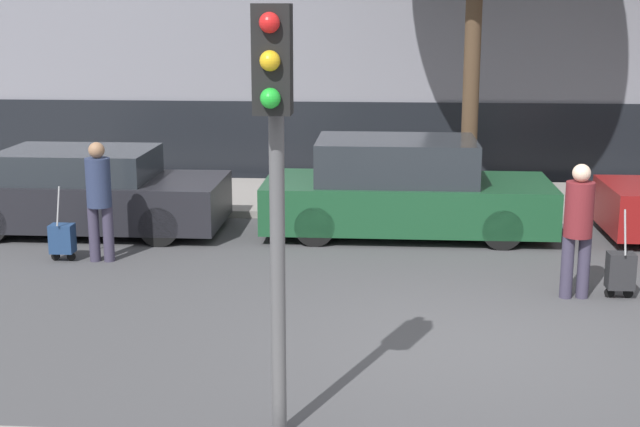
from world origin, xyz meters
The scene contains 9 objects.
ground_plane centered at (0.00, 0.00, 0.00)m, with size 80.00×80.00×0.00m, color #424244.
sidewalk_far centered at (0.00, 7.00, 0.06)m, with size 28.00×3.00×0.12m.
parked_car_0 centered at (-5.59, 4.45, 0.62)m, with size 4.18×1.83×1.30m.
parked_car_1 centered at (-0.64, 4.66, 0.69)m, with size 4.43×1.90×1.49m.
pedestrian_left centered at (-4.85, 2.75, 0.95)m, with size 0.35×0.34×1.67m.
trolley_left centered at (-5.40, 2.73, 0.32)m, with size 0.34×0.29×1.06m.
pedestrian_right centered at (1.38, 1.58, 0.93)m, with size 0.35×0.34×1.65m.
trolley_right centered at (1.93, 1.62, 0.34)m, with size 0.34×0.29×1.10m.
traffic_light centered at (-1.77, -2.36, 2.48)m, with size 0.28×0.47×3.47m.
Camera 1 is at (-0.95, -8.97, 3.42)m, focal length 50.00 mm.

